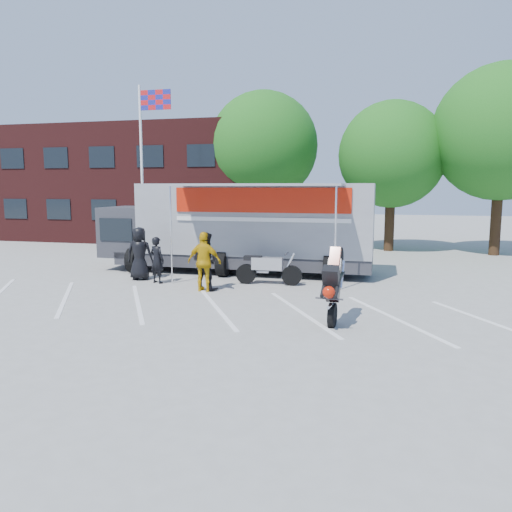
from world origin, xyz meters
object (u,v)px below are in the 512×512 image
at_px(flagpole, 146,150).
at_px(tree_mid, 392,155).
at_px(spectator_leather_b, 157,260).
at_px(spectator_leather_a, 140,254).
at_px(tree_left, 263,147).
at_px(spectator_hivis, 204,262).
at_px(tree_right, 502,133).
at_px(transporter_truck, 243,272).
at_px(parked_motorcycle, 269,285).
at_px(stunt_bike_rider, 336,320).
at_px(spectator_leather_c, 205,261).

bearing_deg(flagpole, tree_mid, 23.97).
bearing_deg(spectator_leather_b, spectator_leather_a, -6.28).
relative_size(tree_left, spectator_hivis, 4.51).
bearing_deg(spectator_hivis, spectator_leather_b, -20.29).
height_order(tree_right, transporter_truck, tree_right).
bearing_deg(parked_motorcycle, stunt_bike_rider, -149.14).
distance_m(spectator_leather_a, spectator_hivis, 3.23).
bearing_deg(tree_mid, flagpole, -156.03).
xyz_separation_m(flagpole, spectator_hivis, (5.40, -7.03, -4.10)).
bearing_deg(tree_right, tree_mid, 174.29).
relative_size(tree_mid, spectator_leather_a, 4.03).
bearing_deg(spectator_leather_b, flagpole, -41.20).
xyz_separation_m(tree_left, spectator_hivis, (1.15, -13.03, -4.61)).
xyz_separation_m(tree_mid, spectator_leather_b, (-7.91, -11.15, -4.13)).
bearing_deg(spectator_leather_c, parked_motorcycle, -132.24).
bearing_deg(spectator_hivis, spectator_leather_c, -71.80).
xyz_separation_m(flagpole, tree_mid, (11.24, 5.00, -0.11)).
xyz_separation_m(tree_mid, tree_right, (5.00, -0.50, 0.93)).
bearing_deg(stunt_bike_rider, flagpole, 139.59).
distance_m(tree_mid, spectator_leather_b, 14.29).
xyz_separation_m(flagpole, tree_left, (4.24, 6.00, 0.51)).
relative_size(parked_motorcycle, spectator_hivis, 1.21).
bearing_deg(tree_right, tree_left, 172.87).
xyz_separation_m(stunt_bike_rider, spectator_leather_a, (-7.36, 3.79, 0.95)).
bearing_deg(transporter_truck, tree_mid, 56.05).
distance_m(spectator_leather_a, spectator_leather_c, 3.09).
bearing_deg(stunt_bike_rider, parked_motorcycle, 127.13).
xyz_separation_m(tree_right, transporter_truck, (-10.60, -7.81, -5.88)).
bearing_deg(tree_mid, tree_right, -5.71).
xyz_separation_m(stunt_bike_rider, spectator_leather_b, (-6.48, 3.34, 0.81)).
bearing_deg(flagpole, spectator_leather_c, -51.95).
relative_size(tree_right, spectator_leather_b, 5.63).
relative_size(tree_right, transporter_truck, 0.84).
bearing_deg(spectator_leather_a, spectator_leather_b, 144.40).
bearing_deg(spectator_hivis, tree_left, -82.12).
xyz_separation_m(spectator_leather_a, spectator_leather_c, (2.89, -1.11, -0.01)).
height_order(tree_right, spectator_leather_c, tree_right).
height_order(tree_right, stunt_bike_rider, tree_right).
height_order(stunt_bike_rider, spectator_hivis, spectator_hivis).
height_order(flagpole, transporter_truck, flagpole).
relative_size(flagpole, tree_mid, 1.04).
height_order(parked_motorcycle, stunt_bike_rider, stunt_bike_rider).
bearing_deg(flagpole, spectator_leather_b, -61.56).
bearing_deg(spectator_leather_a, tree_mid, -138.35).
bearing_deg(spectator_leather_a, spectator_leather_c, 150.06).
height_order(parked_motorcycle, spectator_leather_c, spectator_leather_c).
height_order(tree_left, transporter_truck, tree_left).
bearing_deg(tree_right, spectator_leather_c, -133.95).
height_order(tree_mid, spectator_hivis, tree_mid).
xyz_separation_m(flagpole, parked_motorcycle, (7.16, -5.48, -5.05)).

